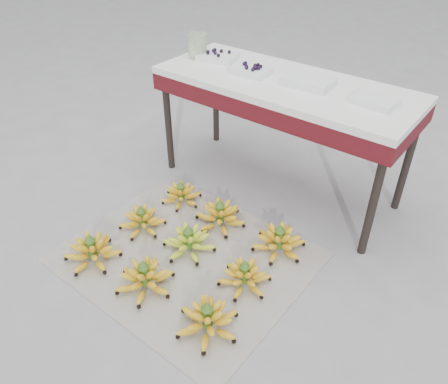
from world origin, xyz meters
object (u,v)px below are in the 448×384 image
Objects in this scene: newspaper_mat at (187,256)px; bunch_back_center at (220,216)px; bunch_mid_left at (142,220)px; tray_far_left at (218,57)px; tray_left at (250,70)px; bunch_mid_center at (189,242)px; bunch_front_right at (207,320)px; tray_right at (309,82)px; bunch_front_left at (92,251)px; bunch_back_left at (181,195)px; bunch_mid_right at (245,276)px; glass_jar at (198,46)px; vendor_table at (284,94)px; bunch_back_right at (279,241)px; tray_far_right at (375,101)px; bunch_front_center at (145,278)px.

newspaper_mat is 0.33m from bunch_back_center.
tray_far_left is (-0.14, 0.90, 0.70)m from bunch_mid_left.
bunch_mid_center is at bearing -77.45° from tray_left.
tray_right is (-0.23, 1.19, 0.69)m from bunch_front_right.
bunch_front_left is 0.68m from bunch_back_left.
bunch_mid_right is 2.22× the size of glass_jar.
tray_left is at bearing 75.87° from bunch_back_left.
bunch_front_right is 0.19× the size of vendor_table.
vendor_table is 0.25m from tray_left.
tray_far_left is at bearing 80.63° from bunch_front_left.
bunch_mid_left is 0.33m from bunch_back_left.
bunch_front_left is 1.03× the size of bunch_mid_left.
bunch_front_left is 1.44m from glass_jar.
tray_right reaches higher than bunch_back_center.
bunch_back_right is 1.34× the size of tray_right.
bunch_front_left is 2.40× the size of glass_jar.
tray_far_right is at bearing 33.65° from bunch_back_left.
vendor_table is (-0.35, 0.85, 0.59)m from bunch_mid_right.
tray_right is at bearing 177.46° from tray_far_right.
glass_jar is at bearing -178.52° from tray_right.
tray_right is 1.85× the size of glass_jar.
bunch_front_center is (-0.02, -0.29, 0.06)m from newspaper_mat.
tray_far_left is at bearing 134.90° from bunch_front_center.
vendor_table reaches higher than newspaper_mat.
tray_left is at bearing -13.33° from tray_far_left.
tray_left is at bearing -4.10° from glass_jar.
bunch_mid_center is 0.24× the size of vendor_table.
glass_jar is (-1.00, 0.53, 0.75)m from bunch_back_right.
newspaper_mat is 0.37m from bunch_mid_right.
tray_left is 1.57× the size of glass_jar.
bunch_mid_right is 1.25× the size of bunch_back_left.
glass_jar reaches higher than tray_left.
vendor_table reaches higher than bunch_front_center.
tray_left is at bearing -171.44° from vendor_table.
tray_left is at bearing 122.06° from bunch_front_center.
tray_left is at bearing 103.26° from newspaper_mat.
bunch_mid_left is at bearing -101.14° from tray_left.
bunch_mid_center is at bearing -161.49° from bunch_back_right.
bunch_back_right is 2.48× the size of glass_jar.
tray_far_right is (0.39, -0.02, -0.00)m from tray_right.
bunch_back_center is 1.30× the size of tray_far_right.
tray_right reaches higher than bunch_mid_right.
bunch_back_right is (0.39, 0.30, 0.00)m from bunch_mid_center.
bunch_back_left is 0.71× the size of bunch_back_right.
vendor_table is (0.38, 0.53, 0.60)m from bunch_back_left.
bunch_back_center reaches higher than newspaper_mat.
tray_far_left is 1.16× the size of tray_far_right.
bunch_front_right is at bearing -62.62° from tray_left.
glass_jar is (-1.19, -0.00, 0.06)m from tray_far_right.
bunch_mid_center is 1.22m from tray_far_left.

